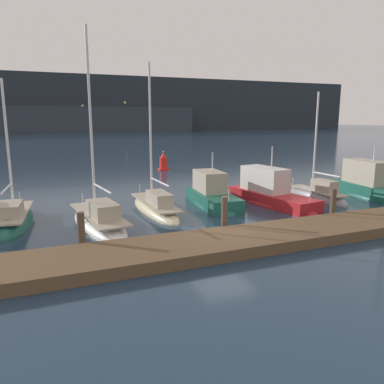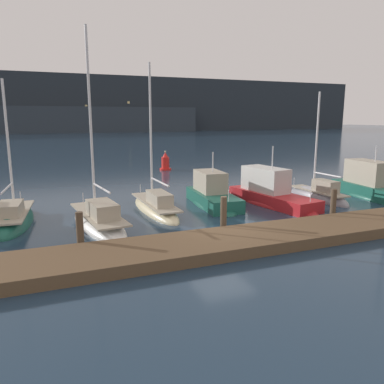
# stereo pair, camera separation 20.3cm
# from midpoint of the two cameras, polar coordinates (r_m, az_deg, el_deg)

# --- Properties ---
(ground_plane) EXTENTS (400.00, 400.00, 0.00)m
(ground_plane) POSITION_cam_midpoint_polar(r_m,az_deg,el_deg) (16.72, 4.99, -6.33)
(ground_plane) COLOR #1E3347
(dock) EXTENTS (30.41, 2.80, 0.45)m
(dock) POSITION_cam_midpoint_polar(r_m,az_deg,el_deg) (15.20, 7.94, -7.33)
(dock) COLOR brown
(dock) RESTS_ON ground
(mooring_pile_1) EXTENTS (0.28, 0.28, 1.57)m
(mooring_pile_1) POSITION_cam_midpoint_polar(r_m,az_deg,el_deg) (14.83, -16.31, -5.90)
(mooring_pile_1) COLOR #4C3D2D
(mooring_pile_1) RESTS_ON ground
(mooring_pile_2) EXTENTS (0.28, 0.28, 1.69)m
(mooring_pile_2) POSITION_cam_midpoint_polar(r_m,az_deg,el_deg) (16.42, 5.18, -3.60)
(mooring_pile_2) COLOR #4C3D2D
(mooring_pile_2) RESTS_ON ground
(mooring_pile_3) EXTENTS (0.28, 0.28, 1.59)m
(mooring_pile_3) POSITION_cam_midpoint_polar(r_m,az_deg,el_deg) (19.83, 20.99, -1.86)
(mooring_pile_3) COLOR #4C3D2D
(mooring_pile_3) RESTS_ON ground
(sailboat_berth_2) EXTENTS (2.16, 5.74, 7.60)m
(sailboat_berth_2) POSITION_cam_midpoint_polar(r_m,az_deg,el_deg) (20.01, -25.26, -4.15)
(sailboat_berth_2) COLOR #195647
(sailboat_berth_2) RESTS_ON ground
(sailboat_berth_3) EXTENTS (2.58, 6.59, 9.68)m
(sailboat_berth_3) POSITION_cam_midpoint_polar(r_m,az_deg,el_deg) (18.27, -13.68, -4.58)
(sailboat_berth_3) COLOR white
(sailboat_berth_3) RESTS_ON ground
(sailboat_berth_4) EXTENTS (1.67, 6.44, 8.48)m
(sailboat_berth_4) POSITION_cam_midpoint_polar(r_m,az_deg,el_deg) (20.62, -5.30, -2.54)
(sailboat_berth_4) COLOR beige
(sailboat_berth_4) RESTS_ON ground
(motorboat_berth_5) EXTENTS (2.39, 5.66, 3.62)m
(motorboat_berth_5) POSITION_cam_midpoint_polar(r_m,az_deg,el_deg) (21.97, 3.41, -1.06)
(motorboat_berth_5) COLOR #195647
(motorboat_berth_5) RESTS_ON ground
(motorboat_berth_6) EXTENTS (3.02, 7.05, 3.92)m
(motorboat_berth_6) POSITION_cam_midpoint_polar(r_m,az_deg,el_deg) (22.72, 12.15, -0.77)
(motorboat_berth_6) COLOR red
(motorboat_berth_6) RESTS_ON ground
(sailboat_berth_7) EXTENTS (1.47, 5.13, 7.33)m
(sailboat_berth_7) POSITION_cam_midpoint_polar(r_m,az_deg,el_deg) (24.79, 18.89, -0.78)
(sailboat_berth_7) COLOR gray
(sailboat_berth_7) RESTS_ON ground
(motorboat_berth_8) EXTENTS (2.70, 6.93, 3.86)m
(motorboat_berth_8) POSITION_cam_midpoint_polar(r_m,az_deg,el_deg) (26.72, 25.98, 0.20)
(motorboat_berth_8) COLOR #195647
(motorboat_berth_8) RESTS_ON ground
(channel_buoy) EXTENTS (1.14, 1.14, 1.88)m
(channel_buoy) POSITION_cam_midpoint_polar(r_m,az_deg,el_deg) (36.78, -3.92, 4.46)
(channel_buoy) COLOR red
(channel_buoy) RESTS_ON ground
(hillside_backdrop) EXTENTS (240.00, 23.00, 19.59)m
(hillside_backdrop) POSITION_cam_midpoint_polar(r_m,az_deg,el_deg) (142.08, -20.66, 12.18)
(hillside_backdrop) COLOR #232B33
(hillside_backdrop) RESTS_ON ground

